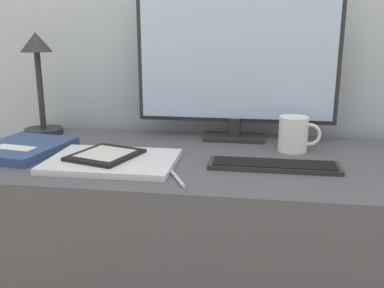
{
  "coord_description": "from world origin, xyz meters",
  "views": [
    {
      "loc": [
        0.13,
        -0.95,
        1.09
      ],
      "look_at": [
        -0.04,
        0.12,
        0.8
      ],
      "focal_mm": 40.0,
      "sensor_mm": 36.0,
      "label": 1
    }
  ],
  "objects_px": {
    "notebook": "(22,148)",
    "coffee_mug": "(294,134)",
    "keyboard": "(274,165)",
    "laptop": "(113,161)",
    "monitor": "(236,63)",
    "ereader": "(105,155)",
    "desk_lamp": "(39,74)",
    "pen": "(176,177)"
  },
  "relations": [
    {
      "from": "desk_lamp",
      "to": "pen",
      "type": "distance_m",
      "value": 0.7
    },
    {
      "from": "keyboard",
      "to": "laptop",
      "type": "height_order",
      "value": "laptop"
    },
    {
      "from": "ereader",
      "to": "notebook",
      "type": "xyz_separation_m",
      "value": [
        -0.27,
        0.05,
        -0.01
      ]
    },
    {
      "from": "monitor",
      "to": "keyboard",
      "type": "distance_m",
      "value": 0.4
    },
    {
      "from": "keyboard",
      "to": "pen",
      "type": "height_order",
      "value": "keyboard"
    },
    {
      "from": "pen",
      "to": "notebook",
      "type": "bearing_deg",
      "value": 162.4
    },
    {
      "from": "ereader",
      "to": "desk_lamp",
      "type": "relative_size",
      "value": 0.62
    },
    {
      "from": "keyboard",
      "to": "coffee_mug",
      "type": "distance_m",
      "value": 0.19
    },
    {
      "from": "ereader",
      "to": "notebook",
      "type": "bearing_deg",
      "value": 168.91
    },
    {
      "from": "monitor",
      "to": "pen",
      "type": "height_order",
      "value": "monitor"
    },
    {
      "from": "ereader",
      "to": "notebook",
      "type": "relative_size",
      "value": 0.72
    },
    {
      "from": "keyboard",
      "to": "laptop",
      "type": "bearing_deg",
      "value": -175.51
    },
    {
      "from": "monitor",
      "to": "keyboard",
      "type": "bearing_deg",
      "value": -67.92
    },
    {
      "from": "notebook",
      "to": "pen",
      "type": "distance_m",
      "value": 0.51
    },
    {
      "from": "notebook",
      "to": "desk_lamp",
      "type": "bearing_deg",
      "value": 102.86
    },
    {
      "from": "monitor",
      "to": "desk_lamp",
      "type": "relative_size",
      "value": 1.87
    },
    {
      "from": "laptop",
      "to": "coffee_mug",
      "type": "bearing_deg",
      "value": 22.97
    },
    {
      "from": "coffee_mug",
      "to": "pen",
      "type": "distance_m",
      "value": 0.42
    },
    {
      "from": "ereader",
      "to": "pen",
      "type": "distance_m",
      "value": 0.24
    },
    {
      "from": "monitor",
      "to": "keyboard",
      "type": "xyz_separation_m",
      "value": [
        0.12,
        -0.3,
        -0.24
      ]
    },
    {
      "from": "notebook",
      "to": "pen",
      "type": "relative_size",
      "value": 2.22
    },
    {
      "from": "monitor",
      "to": "coffee_mug",
      "type": "bearing_deg",
      "value": -33.72
    },
    {
      "from": "desk_lamp",
      "to": "coffee_mug",
      "type": "distance_m",
      "value": 0.86
    },
    {
      "from": "desk_lamp",
      "to": "notebook",
      "type": "bearing_deg",
      "value": -77.14
    },
    {
      "from": "keyboard",
      "to": "notebook",
      "type": "relative_size",
      "value": 1.15
    },
    {
      "from": "desk_lamp",
      "to": "notebook",
      "type": "xyz_separation_m",
      "value": [
        0.05,
        -0.23,
        -0.19
      ]
    },
    {
      "from": "monitor",
      "to": "coffee_mug",
      "type": "height_order",
      "value": "monitor"
    },
    {
      "from": "monitor",
      "to": "notebook",
      "type": "relative_size",
      "value": 2.19
    },
    {
      "from": "laptop",
      "to": "ereader",
      "type": "relative_size",
      "value": 1.61
    },
    {
      "from": "notebook",
      "to": "coffee_mug",
      "type": "relative_size",
      "value": 2.37
    },
    {
      "from": "notebook",
      "to": "keyboard",
      "type": "bearing_deg",
      "value": -2.65
    },
    {
      "from": "keyboard",
      "to": "pen",
      "type": "xyz_separation_m",
      "value": [
        -0.24,
        -0.12,
        -0.0
      ]
    },
    {
      "from": "laptop",
      "to": "notebook",
      "type": "height_order",
      "value": "notebook"
    },
    {
      "from": "laptop",
      "to": "keyboard",
      "type": "bearing_deg",
      "value": 4.49
    },
    {
      "from": "notebook",
      "to": "pen",
      "type": "xyz_separation_m",
      "value": [
        0.49,
        -0.16,
        -0.01
      ]
    },
    {
      "from": "ereader",
      "to": "pen",
      "type": "xyz_separation_m",
      "value": [
        0.22,
        -0.1,
        -0.02
      ]
    },
    {
      "from": "ereader",
      "to": "desk_lamp",
      "type": "xyz_separation_m",
      "value": [
        -0.33,
        0.28,
        0.19
      ]
    },
    {
      "from": "keyboard",
      "to": "desk_lamp",
      "type": "height_order",
      "value": "desk_lamp"
    },
    {
      "from": "monitor",
      "to": "notebook",
      "type": "bearing_deg",
      "value": -156.67
    },
    {
      "from": "keyboard",
      "to": "notebook",
      "type": "height_order",
      "value": "notebook"
    },
    {
      "from": "pen",
      "to": "monitor",
      "type": "bearing_deg",
      "value": 74.34
    },
    {
      "from": "laptop",
      "to": "ereader",
      "type": "height_order",
      "value": "ereader"
    }
  ]
}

